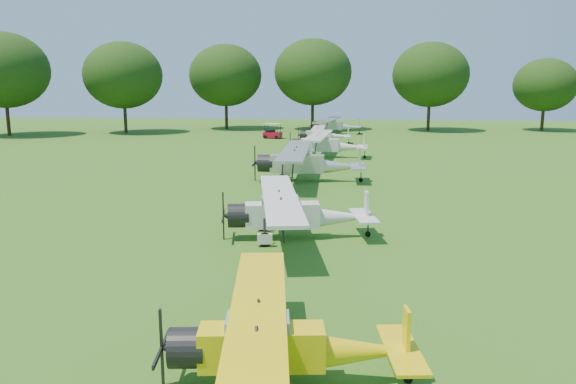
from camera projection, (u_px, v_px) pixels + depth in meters
name	position (u px, v px, depth m)	size (l,w,h in m)	color
ground	(282.00, 229.00, 25.86)	(160.00, 160.00, 0.00)	#285A16
tree_belt	(365.00, 49.00, 24.13)	(137.36, 130.27, 14.52)	#311D13
aircraft_2	(281.00, 340.00, 12.30)	(5.80, 9.20, 1.81)	yellow
aircraft_3	(294.00, 211.00, 24.09)	(6.67, 10.56, 2.07)	silver
aircraft_4	(306.00, 161.00, 38.20)	(7.65, 12.16, 2.40)	silver
aircraft_5	(326.00, 143.00, 50.58)	(7.14, 11.37, 2.24)	silver
aircraft_6	(323.00, 134.00, 62.36)	(5.90, 9.36, 1.85)	silver
aircraft_7	(334.00, 124.00, 74.57)	(6.88, 10.91, 2.14)	silver
golf_cart	(272.00, 133.00, 68.10)	(2.37, 1.78, 1.81)	#A30B24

